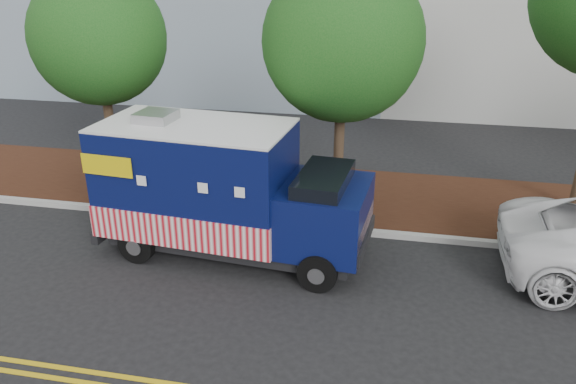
# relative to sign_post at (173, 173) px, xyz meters

# --- Properties ---
(ground) EXTENTS (120.00, 120.00, 0.00)m
(ground) POSITION_rel_sign_post_xyz_m (2.86, -1.55, -1.20)
(ground) COLOR black
(ground) RESTS_ON ground
(curb) EXTENTS (120.00, 0.18, 0.15)m
(curb) POSITION_rel_sign_post_xyz_m (2.86, -0.15, -1.12)
(curb) COLOR #9E9E99
(curb) RESTS_ON ground
(mulch_strip) EXTENTS (120.00, 4.00, 0.15)m
(mulch_strip) POSITION_rel_sign_post_xyz_m (2.86, 1.95, -1.12)
(mulch_strip) COLOR black
(mulch_strip) RESTS_ON ground
(tree_a) EXTENTS (3.59, 3.59, 6.15)m
(tree_a) POSITION_rel_sign_post_xyz_m (-2.40, 1.40, 3.14)
(tree_a) COLOR #38281C
(tree_a) RESTS_ON ground
(tree_b) EXTENTS (3.89, 3.89, 6.42)m
(tree_b) POSITION_rel_sign_post_xyz_m (4.13, 1.11, 3.27)
(tree_b) COLOR #38281C
(tree_b) RESTS_ON ground
(sign_post) EXTENTS (0.06, 0.06, 2.40)m
(sign_post) POSITION_rel_sign_post_xyz_m (0.00, 0.00, 0.00)
(sign_post) COLOR #473828
(sign_post) RESTS_ON ground
(food_truck) EXTENTS (6.30, 2.82, 3.23)m
(food_truck) POSITION_rel_sign_post_xyz_m (1.77, -1.57, 0.26)
(food_truck) COLOR black
(food_truck) RESTS_ON ground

